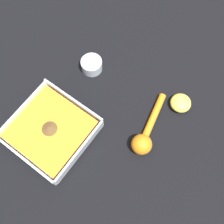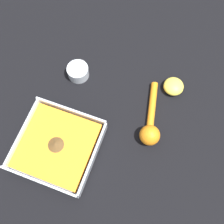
{
  "view_description": "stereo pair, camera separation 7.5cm",
  "coord_description": "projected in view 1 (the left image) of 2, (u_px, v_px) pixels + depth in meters",
  "views": [
    {
      "loc": [
        -0.27,
        0.08,
        0.72
      ],
      "look_at": [
        -0.11,
        -0.14,
        0.02
      ],
      "focal_mm": 42.0,
      "sensor_mm": 36.0,
      "label": 1
    },
    {
      "loc": [
        -0.2,
        0.11,
        0.72
      ],
      "look_at": [
        -0.11,
        -0.14,
        0.02
      ],
      "focal_mm": 42.0,
      "sensor_mm": 36.0,
      "label": 2
    }
  ],
  "objects": [
    {
      "name": "ground_plane",
      "position": [
        54.0,
        131.0,
        0.75
      ],
      "size": [
        4.0,
        4.0,
        0.0
      ],
      "primitive_type": "plane",
      "color": "black"
    },
    {
      "name": "square_dish",
      "position": [
        52.0,
        131.0,
        0.73
      ],
      "size": [
        0.21,
        0.21,
        0.05
      ],
      "color": "silver",
      "rests_on": "ground_plane"
    },
    {
      "name": "spice_bowl",
      "position": [
        92.0,
        65.0,
        0.81
      ],
      "size": [
        0.06,
        0.06,
        0.04
      ],
      "color": "silver",
      "rests_on": "ground_plane"
    },
    {
      "name": "lemon_squeezer",
      "position": [
        145.0,
        137.0,
        0.72
      ],
      "size": [
        0.07,
        0.2,
        0.06
      ],
      "rotation": [
        0.0,
        0.0,
        1.77
      ],
      "color": "orange",
      "rests_on": "ground_plane"
    },
    {
      "name": "lemon_half",
      "position": [
        181.0,
        103.0,
        0.77
      ],
      "size": [
        0.06,
        0.06,
        0.03
      ],
      "color": "#EFDB4C",
      "rests_on": "ground_plane"
    }
  ]
}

